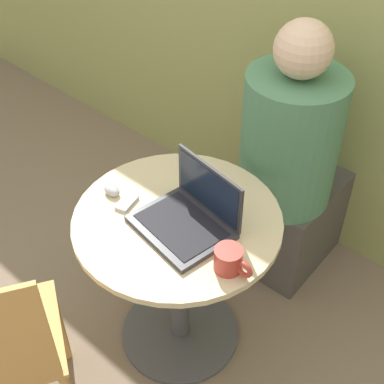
{
  "coord_description": "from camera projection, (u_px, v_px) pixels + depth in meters",
  "views": [
    {
      "loc": [
        0.93,
        -0.97,
        2.0
      ],
      "look_at": [
        0.02,
        0.05,
        0.8
      ],
      "focal_mm": 50.0,
      "sensor_mm": 36.0,
      "label": 1
    }
  ],
  "objects": [
    {
      "name": "ground_plane",
      "position": [
        180.0,
        333.0,
        2.33
      ],
      "size": [
        12.0,
        12.0,
        0.0
      ],
      "primitive_type": "plane",
      "color": "#7F6B56"
    },
    {
      "name": "round_table",
      "position": [
        178.0,
        259.0,
        2.02
      ],
      "size": [
        0.74,
        0.74,
        0.7
      ],
      "color": "#4C4C51",
      "rests_on": "ground_plane"
    },
    {
      "name": "laptop",
      "position": [
        189.0,
        216.0,
        1.82
      ],
      "size": [
        0.36,
        0.3,
        0.21
      ],
      "color": "#2D2D33",
      "rests_on": "round_table"
    },
    {
      "name": "cell_phone",
      "position": [
        127.0,
        203.0,
        1.92
      ],
      "size": [
        0.07,
        0.1,
        0.02
      ],
      "color": "silver",
      "rests_on": "round_table"
    },
    {
      "name": "computer_mouse",
      "position": [
        112.0,
        190.0,
        1.95
      ],
      "size": [
        0.07,
        0.04,
        0.04
      ],
      "color": "#B2B2B7",
      "rests_on": "round_table"
    },
    {
      "name": "coffee_cup",
      "position": [
        230.0,
        260.0,
        1.67
      ],
      "size": [
        0.14,
        0.09,
        0.08
      ],
      "color": "#B2382D",
      "rests_on": "round_table"
    },
    {
      "name": "chair_empty",
      "position": [
        0.0,
        355.0,
        1.72
      ],
      "size": [
        0.55,
        0.55,
        0.91
      ],
      "color": "tan",
      "rests_on": "ground_plane"
    },
    {
      "name": "person_seated",
      "position": [
        292.0,
        176.0,
        2.34
      ],
      "size": [
        0.4,
        0.63,
        1.25
      ],
      "color": "#4C4742",
      "rests_on": "ground_plane"
    }
  ]
}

